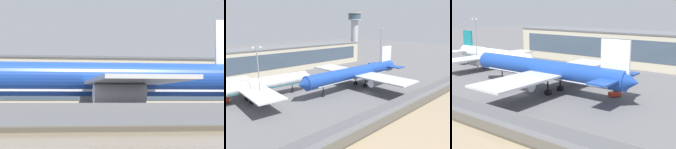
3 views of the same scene
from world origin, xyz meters
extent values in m
plane|color=#565659|center=(0.00, 0.00, 0.00)|extent=(500.00, 500.00, 0.00)
cube|color=#474238|center=(0.00, -20.50, 0.25)|extent=(320.00, 3.00, 0.50)
cube|color=slate|center=(0.00, -16.00, 1.40)|extent=(280.00, 0.08, 2.80)
cylinder|color=slate|center=(0.00, -16.00, 1.40)|extent=(0.10, 0.10, 2.80)
cylinder|color=#193D93|center=(2.50, 7.60, 6.32)|extent=(49.82, 5.19, 5.16)
cone|color=#193D93|center=(-23.82, 7.58, 6.32)|extent=(3.35, 4.90, 4.90)
cone|color=#193D93|center=(28.82, 7.62, 6.32)|extent=(3.35, 4.64, 4.64)
cube|color=#232D3D|center=(-20.41, 7.58, 6.96)|extent=(2.84, 4.38, 1.55)
cube|color=silver|center=(2.50, 7.60, 4.90)|extent=(42.34, 4.15, 0.93)
cube|color=#B7BABF|center=(5.00, -4.35, 5.67)|extent=(10.98, 23.92, 0.52)
cube|color=#B7BABF|center=(4.98, 19.56, 5.67)|extent=(10.98, 23.92, 0.52)
cylinder|color=#B7BABF|center=(3.50, -2.44, 4.00)|extent=(6.98, 2.84, 2.84)
cylinder|color=#B7BABF|center=(3.49, 17.64, 4.00)|extent=(6.98, 2.84, 2.84)
cube|color=silver|center=(24.42, 7.61, 11.47)|extent=(7.47, 0.62, 8.77)
cube|color=#193D93|center=(24.42, 3.23, 6.70)|extent=(4.99, 8.77, 0.41)
cube|color=#193D93|center=(24.41, 12.00, 6.70)|extent=(4.99, 8.77, 0.41)
cylinder|color=black|center=(-14.93, 7.59, 2.23)|extent=(0.36, 0.36, 3.02)
cylinder|color=black|center=(-14.93, 7.59, 0.72)|extent=(1.44, 0.57, 1.44)
cylinder|color=black|center=(5.99, 4.89, 2.23)|extent=(0.41, 0.41, 3.02)
cylinder|color=black|center=(5.99, 4.89, 0.72)|extent=(1.66, 1.16, 1.66)
cylinder|color=black|center=(5.98, 10.31, 2.23)|extent=(0.41, 0.41, 3.02)
cylinder|color=black|center=(5.98, 10.31, 0.72)|extent=(1.66, 1.16, 1.66)
cylinder|color=white|center=(-33.99, 20.68, 5.54)|extent=(39.41, 7.14, 4.52)
cone|color=white|center=(-13.19, 19.29, 5.54)|extent=(3.22, 4.48, 4.30)
cone|color=white|center=(-54.78, 22.08, 5.54)|extent=(3.21, 4.26, 4.07)
cube|color=#232D3D|center=(-16.00, 19.47, 6.11)|extent=(2.74, 4.00, 1.36)
cube|color=#14707A|center=(-33.99, 20.68, 4.30)|extent=(33.48, 5.84, 0.81)
cube|color=#B7BABF|center=(-35.31, 30.20, 4.98)|extent=(9.86, 19.35, 0.45)
cube|color=#B7BABF|center=(-36.57, 11.43, 4.98)|extent=(9.86, 19.35, 0.45)
cylinder|color=#B7BABF|center=(-34.24, 28.62, 3.51)|extent=(5.64, 2.85, 2.49)
cylinder|color=#B7BABF|center=(-35.30, 12.85, 3.51)|extent=(5.64, 2.85, 2.49)
cube|color=#14707A|center=(-51.19, 21.83, 10.07)|extent=(5.90, 0.94, 7.69)
cube|color=white|center=(-50.96, 25.28, 5.88)|extent=(4.37, 7.14, 0.36)
cube|color=white|center=(-51.42, 18.39, 5.88)|extent=(4.37, 7.14, 0.36)
cylinder|color=black|center=(-20.30, 19.76, 1.96)|extent=(0.32, 0.32, 2.65)
cylinder|color=black|center=(-20.30, 19.76, 0.63)|extent=(1.30, 0.58, 1.27)
cylinder|color=black|center=(-36.57, 23.23, 1.96)|extent=(0.36, 0.36, 2.65)
cylinder|color=black|center=(-36.57, 23.23, 0.63)|extent=(1.52, 1.11, 1.46)
cylinder|color=black|center=(-36.88, 18.49, 1.96)|extent=(0.36, 0.36, 2.65)
cylinder|color=black|center=(-36.88, 18.49, 0.63)|extent=(1.52, 1.11, 1.46)
cube|color=red|center=(21.08, 14.36, 0.75)|extent=(3.04, 3.56, 1.11)
cube|color=#283847|center=(21.29, 14.70, 1.55)|extent=(1.68, 1.62, 0.50)
cylinder|color=black|center=(21.02, 15.56, 0.35)|extent=(0.55, 0.71, 0.70)
cylinder|color=black|center=(22.18, 14.85, 0.35)|extent=(0.55, 0.71, 0.70)
cylinder|color=black|center=(19.98, 13.87, 0.35)|extent=(0.55, 0.71, 0.70)
cylinder|color=black|center=(21.14, 13.16, 0.35)|extent=(0.55, 0.71, 0.70)
cube|color=red|center=(-44.17, 26.00, 1.27)|extent=(5.52, 3.10, 2.07)
cube|color=#283847|center=(-45.96, 26.37, 1.66)|extent=(1.52, 2.18, 0.83)
cube|color=orange|center=(-44.17, 26.00, 2.40)|extent=(0.70, 1.13, 0.16)
cylinder|color=black|center=(-45.94, 25.41, 0.42)|extent=(0.87, 0.38, 0.84)
cylinder|color=black|center=(-45.57, 27.24, 0.42)|extent=(0.87, 0.38, 0.84)
cylinder|color=black|center=(-42.78, 24.76, 0.42)|extent=(0.87, 0.38, 0.84)
cylinder|color=black|center=(-42.41, 26.59, 0.42)|extent=(0.87, 0.38, 0.84)
cube|color=#BCB299|center=(2.85, 60.11, 6.64)|extent=(103.46, 16.28, 13.27)
cube|color=#3D4C5B|center=(2.85, 51.89, 7.30)|extent=(95.19, 0.16, 7.96)
cube|color=#5B5E63|center=(2.85, 60.11, 13.52)|extent=(104.06, 16.88, 0.50)
cylinder|color=gray|center=(-35.64, 14.07, 9.80)|extent=(0.36, 0.36, 19.59)
cube|color=gray|center=(-35.64, 14.07, 19.34)|extent=(3.20, 0.24, 0.24)
cube|color=silver|center=(-36.84, 14.07, 19.04)|extent=(0.60, 0.40, 0.44)
cube|color=silver|center=(-34.44, 14.07, 19.04)|extent=(0.60, 0.40, 0.44)
camera|label=1|loc=(-8.56, -72.24, 2.91)|focal=85.00mm
camera|label=2|loc=(-63.75, -50.98, 25.70)|focal=35.00mm
camera|label=3|loc=(58.17, -57.06, 22.96)|focal=50.00mm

